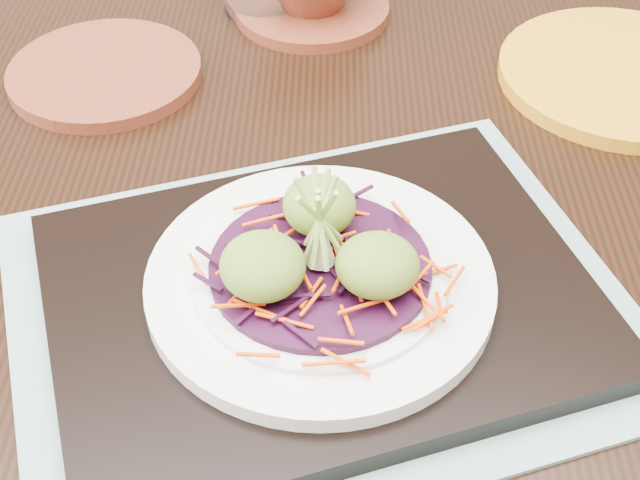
{
  "coord_description": "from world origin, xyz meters",
  "views": [
    {
      "loc": [
        -0.0,
        -0.45,
        1.25
      ],
      "look_at": [
        -0.0,
        -0.02,
        0.84
      ],
      "focal_mm": 50.0,
      "sensor_mm": 36.0,
      "label": 1
    }
  ],
  "objects_px": {
    "terracotta_side_plate": "(105,73)",
    "yellow_plate": "(623,75)",
    "dining_table": "(350,320)",
    "white_plate": "(320,280)",
    "serving_tray": "(320,296)"
  },
  "relations": [
    {
      "from": "dining_table",
      "to": "white_plate",
      "type": "distance_m",
      "value": 0.16
    },
    {
      "from": "white_plate",
      "to": "terracotta_side_plate",
      "type": "xyz_separation_m",
      "value": [
        -0.19,
        0.29,
        -0.02
      ]
    },
    {
      "from": "dining_table",
      "to": "serving_tray",
      "type": "relative_size",
      "value": 3.63
    },
    {
      "from": "dining_table",
      "to": "terracotta_side_plate",
      "type": "relative_size",
      "value": 7.37
    },
    {
      "from": "serving_tray",
      "to": "yellow_plate",
      "type": "xyz_separation_m",
      "value": [
        0.28,
        0.28,
        -0.0
      ]
    },
    {
      "from": "dining_table",
      "to": "white_plate",
      "type": "xyz_separation_m",
      "value": [
        -0.03,
        -0.08,
        0.13
      ]
    },
    {
      "from": "white_plate",
      "to": "yellow_plate",
      "type": "bearing_deg",
      "value": 45.05
    },
    {
      "from": "serving_tray",
      "to": "terracotta_side_plate",
      "type": "distance_m",
      "value": 0.35
    },
    {
      "from": "dining_table",
      "to": "yellow_plate",
      "type": "bearing_deg",
      "value": 39.39
    },
    {
      "from": "dining_table",
      "to": "yellow_plate",
      "type": "relative_size",
      "value": 5.76
    },
    {
      "from": "serving_tray",
      "to": "white_plate",
      "type": "bearing_deg",
      "value": 71.98
    },
    {
      "from": "dining_table",
      "to": "yellow_plate",
      "type": "height_order",
      "value": "yellow_plate"
    },
    {
      "from": "terracotta_side_plate",
      "to": "yellow_plate",
      "type": "relative_size",
      "value": 0.78
    },
    {
      "from": "terracotta_side_plate",
      "to": "yellow_plate",
      "type": "distance_m",
      "value": 0.47
    },
    {
      "from": "serving_tray",
      "to": "terracotta_side_plate",
      "type": "xyz_separation_m",
      "value": [
        -0.19,
        0.29,
        -0.01
      ]
    }
  ]
}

